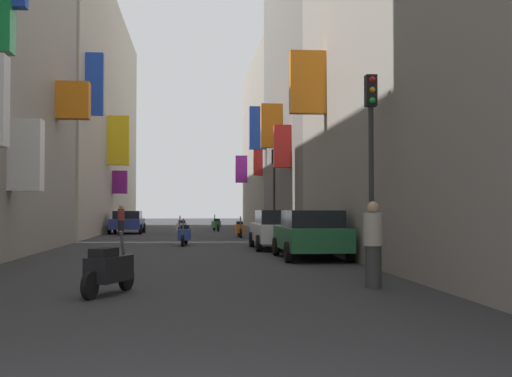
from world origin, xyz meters
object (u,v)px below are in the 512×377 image
scooter_black (109,269)px  pedestrian_crossing (121,220)px  parked_car_blue (127,221)px  parked_car_white (277,229)px  scooter_blue (185,235)px  traffic_light_far_corner (274,178)px  scooter_green (216,224)px  traffic_light_near_corner (371,140)px  scooter_orange (240,229)px  scooter_white (181,227)px  parked_car_green (311,233)px  pedestrian_near_left (373,245)px

scooter_black → pedestrian_crossing: 26.27m
parked_car_blue → scooter_black: size_ratio=2.36×
parked_car_white → scooter_blue: (-3.56, 2.70, -0.32)m
parked_car_white → traffic_light_far_corner: (1.06, 9.82, 2.37)m
scooter_green → traffic_light_near_corner: 30.64m
traffic_light_far_corner → pedestrian_crossing: bearing=159.3°
scooter_orange → parked_car_white: bearing=-86.1°
scooter_white → scooter_orange: same height
parked_car_green → scooter_blue: 8.69m
scooter_white → traffic_light_near_corner: bearing=-78.5°
scooter_black → scooter_blue: (1.14, 15.88, 0.00)m
parked_car_blue → traffic_light_far_corner: (8.33, -6.96, 2.41)m
scooter_orange → pedestrian_crossing: bearing=159.2°
scooter_blue → scooter_black: bearing=-94.1°
parked_car_green → scooter_green: size_ratio=2.26×
pedestrian_crossing → traffic_light_far_corner: bearing=-20.7°
pedestrian_crossing → pedestrian_near_left: 26.60m
parked_car_green → scooter_white: 19.60m
parked_car_blue → scooter_green: bearing=33.6°
scooter_black → scooter_orange: bearing=80.4°
scooter_orange → traffic_light_far_corner: traffic_light_far_corner is taller
scooter_blue → scooter_green: size_ratio=0.99×
scooter_blue → traffic_light_far_corner: 8.90m
parked_car_blue → scooter_blue: size_ratio=2.24×
pedestrian_crossing → traffic_light_near_corner: 24.41m
scooter_blue → scooter_white: bearing=91.7°
parked_car_white → traffic_light_near_corner: (1.00, -9.89, 2.40)m
scooter_orange → pedestrian_near_left: 23.04m
scooter_blue → pedestrian_near_left: (3.88, -15.24, 0.38)m
scooter_white → scooter_orange: (3.18, -3.62, 0.00)m
parked_car_green → traffic_light_far_corner: size_ratio=0.92×
parked_car_white → scooter_white: 14.63m
scooter_white → traffic_light_near_corner: traffic_light_near_corner is taller
pedestrian_crossing → pedestrian_near_left: size_ratio=1.05×
traffic_light_near_corner → traffic_light_far_corner: size_ratio=1.01×
parked_car_blue → pedestrian_near_left: pedestrian_near_left is taller
traffic_light_near_corner → traffic_light_far_corner: 19.71m
parked_car_blue → pedestrian_crossing: pedestrian_crossing is taller
pedestrian_crossing → scooter_white: bearing=18.7°
parked_car_green → traffic_light_far_corner: (0.65, 14.84, 2.37)m
scooter_green → scooter_white: bearing=-109.3°
parked_car_green → traffic_light_near_corner: 5.46m
scooter_green → traffic_light_near_corner: (2.64, -30.41, 2.72)m
parked_car_white → pedestrian_near_left: 12.54m
scooter_black → scooter_blue: size_ratio=0.95×
scooter_green → scooter_orange: same height
parked_car_blue → parked_car_green: bearing=-70.6°
parked_car_green → scooter_white: size_ratio=2.33×
scooter_black → pedestrian_near_left: size_ratio=1.06×
scooter_white → traffic_light_far_corner: traffic_light_far_corner is taller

